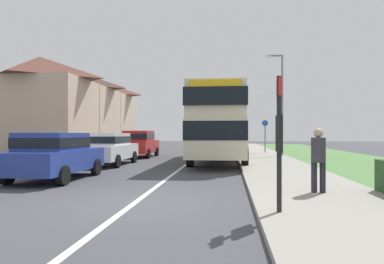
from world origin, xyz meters
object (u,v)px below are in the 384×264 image
(parked_car_blue, at_px, (55,154))
(pedestrian_at_stop, at_px, (318,157))
(street_lamp_mid, at_px, (280,98))
(parked_car_white, at_px, (109,147))
(cycle_route_sign, at_px, (265,135))
(double_decker_bus, at_px, (219,122))
(bus_stop_sign, at_px, (279,134))
(parked_car_red, at_px, (139,143))

(parked_car_blue, distance_m, pedestrian_at_stop, 8.25)
(parked_car_blue, bearing_deg, street_lamp_mid, 52.34)
(parked_car_white, height_order, street_lamp_mid, street_lamp_mid)
(cycle_route_sign, bearing_deg, street_lamp_mid, -79.62)
(double_decker_bus, xyz_separation_m, bus_stop_sign, (1.43, -12.57, -0.60))
(pedestrian_at_stop, bearing_deg, cycle_route_sign, 88.22)
(street_lamp_mid, bearing_deg, parked_car_white, -145.01)
(double_decker_bus, distance_m, parked_car_blue, 9.65)
(bus_stop_sign, bearing_deg, parked_car_red, 113.18)
(parked_car_red, relative_size, bus_stop_sign, 1.56)
(parked_car_white, bearing_deg, parked_car_red, 89.32)
(parked_car_blue, distance_m, cycle_route_sign, 17.36)
(parked_car_blue, relative_size, bus_stop_sign, 1.59)
(double_decker_bus, height_order, bus_stop_sign, double_decker_bus)
(parked_car_white, distance_m, bus_stop_sign, 12.01)
(double_decker_bus, xyz_separation_m, parked_car_blue, (-5.24, -8.01, -1.27))
(parked_car_blue, relative_size, parked_car_red, 1.02)
(parked_car_blue, height_order, pedestrian_at_stop, pedestrian_at_stop)
(parked_car_red, xyz_separation_m, pedestrian_at_stop, (7.89, -13.33, 0.05))
(double_decker_bus, relative_size, pedestrian_at_stop, 6.73)
(double_decker_bus, relative_size, street_lamp_mid, 1.71)
(bus_stop_sign, xyz_separation_m, cycle_route_sign, (1.79, 19.71, -0.11))
(parked_car_white, xyz_separation_m, street_lamp_mid, (9.12, 6.38, 2.97))
(double_decker_bus, relative_size, cycle_route_sign, 4.46)
(street_lamp_mid, bearing_deg, pedestrian_at_stop, -94.72)
(pedestrian_at_stop, distance_m, cycle_route_sign, 17.53)
(parked_car_blue, bearing_deg, bus_stop_sign, -34.36)
(parked_car_blue, distance_m, street_lamp_mid, 15.14)
(bus_stop_sign, bearing_deg, cycle_route_sign, 84.82)
(double_decker_bus, xyz_separation_m, street_lamp_mid, (3.84, 3.75, 1.69))
(cycle_route_sign, bearing_deg, pedestrian_at_stop, -91.78)
(cycle_route_sign, bearing_deg, double_decker_bus, -114.25)
(pedestrian_at_stop, bearing_deg, parked_car_blue, 163.33)
(pedestrian_at_stop, bearing_deg, double_decker_bus, 104.44)
(double_decker_bus, relative_size, parked_car_red, 2.76)
(parked_car_white, bearing_deg, cycle_route_sign, 49.00)
(double_decker_bus, relative_size, parked_car_white, 2.50)
(double_decker_bus, relative_size, parked_car_blue, 2.72)
(parked_car_white, bearing_deg, bus_stop_sign, -55.94)
(pedestrian_at_stop, relative_size, bus_stop_sign, 0.64)
(parked_car_blue, distance_m, parked_car_white, 5.37)
(double_decker_bus, distance_m, bus_stop_sign, 12.66)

